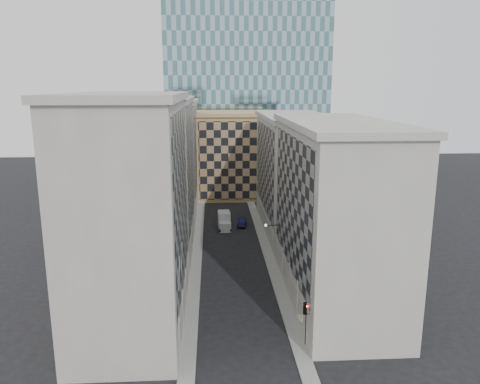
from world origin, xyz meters
name	(u,v)px	position (x,y,z in m)	size (l,w,h in m)	color
ground	(248,377)	(0.00, 0.00, 0.00)	(260.00, 260.00, 0.00)	black
sidewalk_west	(197,254)	(-5.25, 30.00, 0.07)	(1.50, 100.00, 0.15)	gray
sidewalk_east	(268,253)	(5.25, 30.00, 0.07)	(1.50, 100.00, 0.15)	gray
bldg_left_a	(133,212)	(-10.88, 11.00, 11.82)	(10.80, 22.80, 23.70)	#9F9A8F
bldg_left_b	(158,176)	(-10.88, 33.00, 11.32)	(10.80, 22.80, 22.70)	gray
bldg_left_c	(171,157)	(-10.88, 55.00, 10.83)	(10.80, 22.80, 21.70)	#9F9A8F
bldg_right_a	(334,213)	(10.88, 15.00, 10.32)	(10.80, 26.80, 20.70)	#ADA99E
bldg_right_b	(293,173)	(10.89, 42.00, 9.85)	(10.80, 28.80, 19.70)	#ADA99E
tan_block	(234,154)	(2.00, 67.90, 9.44)	(16.80, 14.80, 18.80)	tan
church_tower	(223,74)	(0.00, 82.00, 26.95)	(7.20, 7.20, 51.50)	#2A2521
flagpoles_left	(180,265)	(-5.90, 6.00, 8.00)	(0.10, 6.33, 2.33)	gray
bracket_lamp	(267,225)	(4.38, 24.00, 6.20)	(1.98, 0.36, 0.36)	black
traffic_light	(306,315)	(5.90, 4.67, 3.23)	(0.54, 0.50, 4.29)	black
box_truck	(224,222)	(-0.85, 42.92, 1.21)	(2.26, 5.14, 2.78)	silver
dark_car	(242,222)	(2.27, 44.08, 0.66)	(1.40, 4.03, 1.33)	black
shop_sign	(301,318)	(5.07, 3.00, 3.84)	(1.08, 0.59, 0.69)	black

